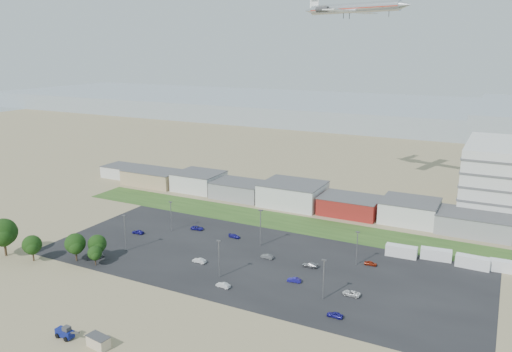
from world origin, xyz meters
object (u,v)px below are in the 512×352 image
Objects in this scene: parked_car_5 at (138,232)px; parked_car_9 at (197,228)px; portable_shed at (98,342)px; tree_far_left at (4,235)px; parked_car_6 at (234,236)px; telehandler at (65,332)px; parked_car_10 at (96,254)px; parked_car_8 at (371,263)px; parked_car_2 at (335,315)px; parked_car_7 at (267,256)px; airliner at (354,8)px; parked_car_12 at (310,265)px; parked_car_13 at (223,285)px; parked_car_1 at (294,280)px; parked_car_0 at (351,293)px; parked_car_4 at (199,261)px; box_trailer_a at (401,251)px.

parked_car_9 is (14.52, 11.47, -0.07)m from parked_car_5.
tree_far_left is (-55.14, 21.22, 4.91)m from portable_shed.
parked_car_6 is (50.17, 40.94, -5.57)m from tree_far_left.
telehandler is 51.80m from tree_far_left.
parked_car_10 reaches higher than parked_car_9.
parked_car_5 is 1.13× the size of parked_car_8.
parked_car_2 is at bearing 69.01° from parked_car_5.
parked_car_7 is 31.31m from parked_car_9.
airliner is 106.90m from parked_car_5.
parked_car_8 is at bearing -178.73° from parked_car_2.
parked_car_12 is at bearing 73.62° from portable_shed.
parked_car_9 is 1.14× the size of parked_car_13.
tree_far_left is 81.25m from parked_car_1.
portable_shed is 1.27× the size of parked_car_6.
parked_car_13 reaches higher than parked_car_7.
airliner reaches higher than parked_car_9.
tree_far_left reaches higher than telehandler.
parked_car_5 is 30.48m from parked_car_6.
parked_car_2 is 0.97× the size of parked_car_7.
parked_car_7 is (-26.89, 10.15, 0.01)m from parked_car_0.
parked_car_4 is (-41.68, 10.30, 0.03)m from parked_car_2.
box_trailer_a is 1.89× the size of parked_car_10.
parked_car_6 is 42.30m from parked_car_8.
parked_car_5 is at bearing -104.30° from parked_car_2.
parked_car_4 is at bearing -87.47° from airliner.
parked_car_0 is at bearing 55.91° from portable_shed.
parked_car_4 is 30.57m from parked_car_5.
parked_car_10 is (-27.25, -29.83, 0.10)m from parked_car_6.
airliner reaches higher than parked_car_8.
telehandler is at bearing -32.76° from parked_car_12.
parked_car_9 is (-56.26, 1.42, 0.01)m from parked_car_8.
box_trailer_a is at bearing 142.15° from parked_car_13.
parked_car_0 is 1.26× the size of parked_car_8.
portable_shed is 0.39× the size of tree_far_left.
parked_car_8 is at bearing 66.03° from portable_shed.
parked_car_2 is at bearing -59.11° from airliner.
parked_car_1 reaches higher than parked_car_9.
airliner is 11.76× the size of parked_car_13.
parked_car_2 is 1.06× the size of parked_car_8.
tree_far_left is 93.18m from parked_car_2.
airliner is 10.17× the size of parked_car_0.
parked_car_10 is (-69.84, -10.33, 0.06)m from parked_car_0.
parked_car_7 is at bearing -72.09° from parked_car_10.
parked_car_0 is at bearing 52.18° from parked_car_12.
parked_car_1 is at bearing 137.24° from parked_car_8.
box_trailer_a is 2.40× the size of parked_car_1.
parked_car_8 is (0.02, 29.81, -0.03)m from parked_car_2.
parked_car_12 is at bearing 116.13° from parked_car_8.
parked_car_9 is at bearing -105.31° from parked_car_12.
parked_car_8 is (37.32, 61.39, -0.63)m from portable_shed.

